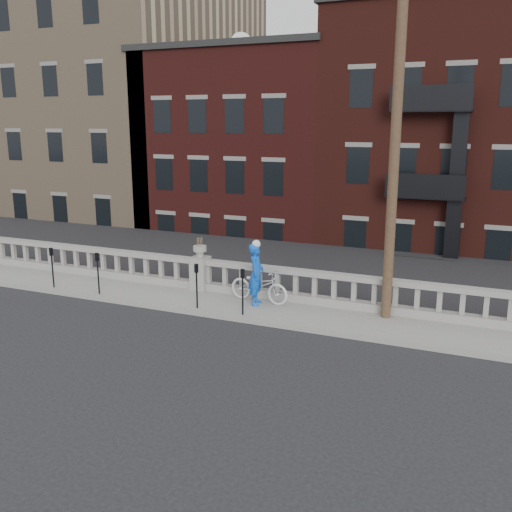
{
  "coord_description": "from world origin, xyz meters",
  "views": [
    {
      "loc": [
        8.93,
        -12.05,
        5.61
      ],
      "look_at": [
        2.33,
        3.2,
        1.66
      ],
      "focal_mm": 40.0,
      "sensor_mm": 36.0,
      "label": 1
    }
  ],
  "objects": [
    {
      "name": "ground",
      "position": [
        0.0,
        0.0,
        0.0
      ],
      "size": [
        120.0,
        120.0,
        0.0
      ],
      "primitive_type": "plane",
      "color": "black",
      "rests_on": "ground"
    },
    {
      "name": "sidewalk",
      "position": [
        0.0,
        3.0,
        0.07
      ],
      "size": [
        32.0,
        2.2,
        0.15
      ],
      "primitive_type": "cube",
      "color": "gray",
      "rests_on": "ground"
    },
    {
      "name": "balustrade",
      "position": [
        0.0,
        3.95,
        0.64
      ],
      "size": [
        28.0,
        0.34,
        1.03
      ],
      "color": "gray",
      "rests_on": "sidewalk"
    },
    {
      "name": "planter_pedestal",
      "position": [
        0.0,
        3.95,
        0.83
      ],
      "size": [
        0.55,
        0.55,
        1.76
      ],
      "color": "gray",
      "rests_on": "sidewalk"
    },
    {
      "name": "lower_level",
      "position": [
        0.56,
        23.04,
        2.63
      ],
      "size": [
        80.0,
        44.0,
        20.8
      ],
      "color": "#605E59",
      "rests_on": "ground"
    },
    {
      "name": "utility_pole",
      "position": [
        6.2,
        3.6,
        5.24
      ],
      "size": [
        1.6,
        0.28,
        10.0
      ],
      "color": "#422D1E",
      "rests_on": "sidewalk"
    },
    {
      "name": "parking_meter_a",
      "position": [
        -4.63,
        2.15,
        1.0
      ],
      "size": [
        0.1,
        0.09,
        1.36
      ],
      "color": "black",
      "rests_on": "sidewalk"
    },
    {
      "name": "parking_meter_b",
      "position": [
        -2.75,
        2.15,
        1.0
      ],
      "size": [
        0.1,
        0.09,
        1.36
      ],
      "color": "black",
      "rests_on": "sidewalk"
    },
    {
      "name": "parking_meter_c",
      "position": [
        0.87,
        2.15,
        1.0
      ],
      "size": [
        0.1,
        0.09,
        1.36
      ],
      "color": "black",
      "rests_on": "sidewalk"
    },
    {
      "name": "parking_meter_d",
      "position": [
        2.37,
        2.15,
        1.0
      ],
      "size": [
        0.1,
        0.09,
        1.36
      ],
      "color": "black",
      "rests_on": "sidewalk"
    },
    {
      "name": "bicycle",
      "position": [
        2.32,
        3.47,
        0.67
      ],
      "size": [
        2.05,
        0.93,
        1.04
      ],
      "primitive_type": "imported",
      "rotation": [
        0.0,
        0.0,
        1.45
      ],
      "color": "silver",
      "rests_on": "sidewalk"
    },
    {
      "name": "cyclist",
      "position": [
        2.34,
        3.21,
        1.1
      ],
      "size": [
        0.59,
        0.77,
        1.89
      ],
      "primitive_type": "imported",
      "rotation": [
        0.0,
        0.0,
        1.78
      ],
      "color": "blue",
      "rests_on": "sidewalk"
    }
  ]
}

